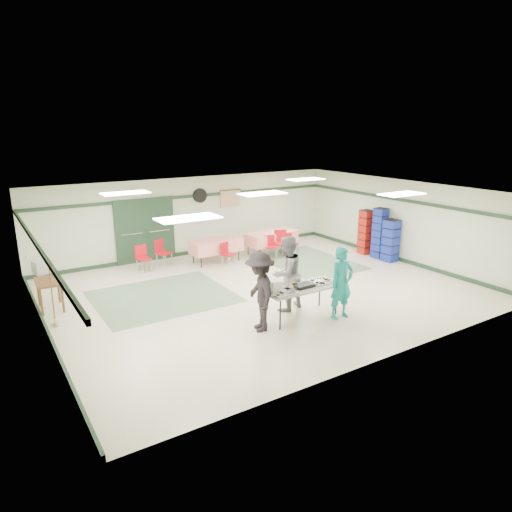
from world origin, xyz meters
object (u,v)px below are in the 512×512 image
chair_c (290,242)px  chair_d (227,252)px  dining_table_a (271,237)px  chair_b (270,245)px  crate_stack_blue_b (391,241)px  office_printer (43,267)px  broom (52,295)px  dining_table_b (216,245)px  volunteer_teal (342,283)px  chair_loose_a (162,250)px  crate_stack_blue_a (379,233)px  crate_stack_red (366,232)px  volunteer_dark (260,292)px  serving_table (302,289)px  volunteer_grey (286,274)px  chair_loose_b (142,256)px  chair_a (281,240)px

chair_c → chair_d: bearing=159.0°
dining_table_a → chair_d: 2.20m
chair_b → crate_stack_blue_b: size_ratio=0.56×
office_printer → broom: broom is taller
crate_stack_blue_b → office_printer: size_ratio=3.24×
dining_table_b → volunteer_teal: bearing=-87.8°
crate_stack_blue_b → broom: 10.39m
chair_loose_a → crate_stack_blue_b: size_ratio=0.63×
crate_stack_blue_a → dining_table_b: bearing=153.2°
chair_loose_a → crate_stack_red: crate_stack_red is taller
crate_stack_blue_a → volunteer_teal: bearing=-145.7°
chair_b → dining_table_a: bearing=71.2°
volunteer_teal → chair_c: 5.55m
crate_stack_blue_a → broom: size_ratio=1.25×
chair_b → volunteer_dark: bearing=-107.8°
chair_b → broom: 7.43m
volunteer_dark → chair_loose_a: size_ratio=2.01×
chair_b → chair_loose_a: size_ratio=0.89×
volunteer_teal → crate_stack_blue_a: crate_stack_blue_a is taller
serving_table → office_printer: office_printer is taller
dining_table_b → crate_stack_blue_a: size_ratio=1.00×
volunteer_grey → office_printer: size_ratio=4.24×
chair_d → office_printer: (-5.42, -0.15, 0.44)m
chair_b → office_printer: office_printer is taller
serving_table → chair_b: bearing=64.4°
volunteer_dark → chair_loose_b: volunteer_dark is taller
volunteer_grey → dining_table_b: (0.43, 4.54, -0.36)m
crate_stack_blue_a → office_printer: (-10.30, 1.77, 0.06)m
dining_table_b → chair_loose_b: 2.43m
volunteer_dark → crate_stack_blue_a: (6.58, 2.69, -0.04)m
dining_table_a → office_printer: bearing=178.4°
office_printer → broom: 1.76m
volunteer_dark → chair_d: size_ratio=2.30×
chair_a → office_printer: office_printer is taller
crate_stack_red → chair_loose_a: bearing=160.6°
volunteer_teal → volunteer_dark: (-1.98, 0.44, 0.04)m
volunteer_dark → chair_d: bearing=177.7°
chair_loose_b → crate_stack_blue_b: size_ratio=0.60×
chair_a → chair_d: chair_a is taller
dining_table_a → office_printer: 7.59m
dining_table_a → chair_loose_a: chair_loose_a is taller
crate_stack_blue_a → chair_b: bearing=148.9°
dining_table_a → broom: size_ratio=1.45×
chair_b → chair_d: (-1.68, -0.00, -0.01)m
serving_table → chair_a: 5.28m
serving_table → office_printer: 6.61m
volunteer_grey → crate_stack_blue_b: 5.60m
volunteer_grey → broom: (-4.99, 2.06, -0.21)m
dining_table_b → chair_loose_b: chair_loose_b is taller
chair_loose_a → crate_stack_blue_a: bearing=-55.4°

